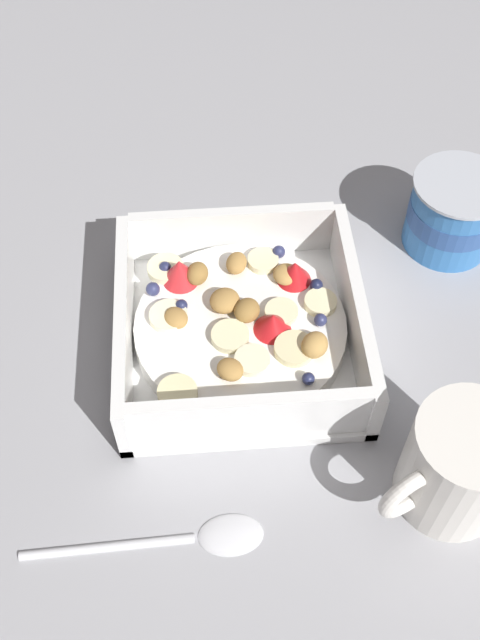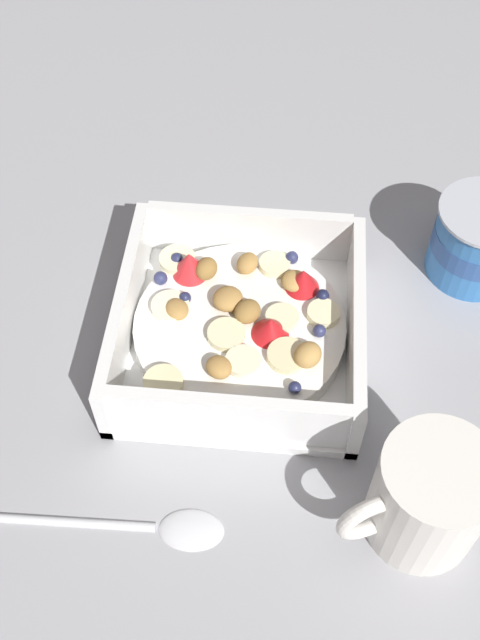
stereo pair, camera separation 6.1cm
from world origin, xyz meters
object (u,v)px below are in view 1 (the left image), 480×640
coffee_mug (458,466)px  spoon (191,537)px  yogurt_cup (453,213)px  fruit_bowl (240,325)px

coffee_mug → spoon: bearing=-83.6°
yogurt_cup → fruit_bowl: bearing=-63.8°
yogurt_cup → coffee_mug: (0.25, -0.06, 0.01)m
fruit_bowl → spoon: fruit_bowl is taller
fruit_bowl → spoon: size_ratio=1.15×
fruit_bowl → yogurt_cup: size_ratio=2.32×
fruit_bowl → coffee_mug: (0.15, 0.14, 0.02)m
yogurt_cup → coffee_mug: 0.26m
coffee_mug → fruit_bowl: bearing=-136.8°
fruit_bowl → yogurt_cup: 0.23m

